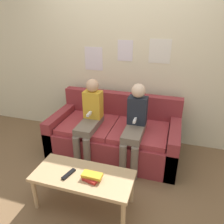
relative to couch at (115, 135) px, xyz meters
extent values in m
plane|color=brown|center=(0.00, -0.56, -0.27)|extent=(10.00, 10.00, 0.00)
cube|color=beige|center=(0.00, 0.53, 1.03)|extent=(8.00, 0.06, 2.60)
cube|color=silver|center=(-0.49, 0.50, 0.96)|extent=(0.28, 0.00, 0.34)
cube|color=silver|center=(0.00, 0.50, 1.10)|extent=(0.22, 0.00, 0.29)
cube|color=white|center=(0.49, 0.50, 1.12)|extent=(0.29, 0.00, 0.32)
cube|color=maroon|center=(0.00, -0.04, -0.07)|extent=(1.77, 0.88, 0.38)
cube|color=maroon|center=(0.00, 0.33, 0.32)|extent=(1.77, 0.14, 0.41)
cube|color=maroon|center=(-0.81, -0.04, 0.01)|extent=(0.14, 0.88, 0.54)
cube|color=maroon|center=(0.81, -0.04, 0.01)|extent=(0.14, 0.88, 0.54)
cube|color=#A1343A|center=(-0.37, -0.07, 0.15)|extent=(0.72, 0.72, 0.07)
cube|color=#A1343A|center=(0.37, -0.07, 0.15)|extent=(0.72, 0.72, 0.07)
cube|color=tan|center=(-0.02, -1.05, 0.11)|extent=(1.01, 0.44, 0.04)
cylinder|color=tan|center=(-0.48, -1.23, -0.09)|extent=(0.04, 0.04, 0.36)
cylinder|color=tan|center=(0.44, -1.23, -0.09)|extent=(0.04, 0.04, 0.36)
cylinder|color=tan|center=(-0.48, -0.87, -0.09)|extent=(0.04, 0.04, 0.36)
cylinder|color=tan|center=(0.44, -0.87, -0.09)|extent=(0.04, 0.04, 0.36)
cylinder|color=#756656|center=(-0.36, -0.50, -0.04)|extent=(0.09, 0.09, 0.45)
cylinder|color=#756656|center=(-0.22, -0.50, -0.04)|extent=(0.09, 0.09, 0.45)
cube|color=#756656|center=(-0.29, -0.23, 0.23)|extent=(0.23, 0.54, 0.09)
cube|color=gold|center=(-0.29, -0.07, 0.46)|extent=(0.24, 0.16, 0.37)
sphere|color=tan|center=(-0.29, -0.07, 0.73)|extent=(0.17, 0.17, 0.17)
cube|color=white|center=(-0.29, -0.22, 0.39)|extent=(0.03, 0.12, 0.03)
cylinder|color=#756656|center=(0.25, -0.50, -0.04)|extent=(0.09, 0.09, 0.45)
cylinder|color=#756656|center=(0.39, -0.50, -0.04)|extent=(0.09, 0.09, 0.45)
cube|color=#756656|center=(0.32, -0.23, 0.23)|extent=(0.23, 0.54, 0.09)
cube|color=#1E232D|center=(0.32, -0.07, 0.46)|extent=(0.24, 0.16, 0.36)
sphere|color=beige|center=(0.32, -0.07, 0.72)|extent=(0.18, 0.18, 0.18)
cube|color=white|center=(0.32, -0.22, 0.39)|extent=(0.03, 0.12, 0.03)
cube|color=black|center=(-0.15, -1.09, 0.14)|extent=(0.08, 0.17, 0.02)
cube|color=red|center=(0.09, -1.09, 0.15)|extent=(0.17, 0.14, 0.03)
cube|color=gold|center=(0.09, -1.08, 0.18)|extent=(0.20, 0.10, 0.03)
camera|label=1|loc=(0.76, -2.60, 1.59)|focal=35.00mm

